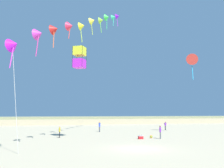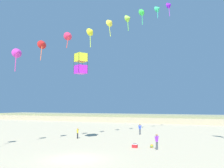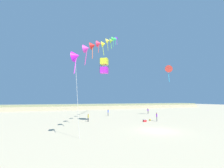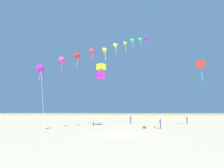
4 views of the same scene
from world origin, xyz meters
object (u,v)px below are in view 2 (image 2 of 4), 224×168
Objects in this scene: large_kite_low_lead at (81,64)px; beach_cooler at (135,146)px; person_near_right at (140,128)px; person_near_left at (157,141)px; beach_ball at (152,146)px; person_mid_center at (78,132)px.

large_kite_low_lead is 12.28m from beach_cooler.
person_near_right reaches higher than beach_cooler.
large_kite_low_lead is at bearing 172.54° from person_near_left.
large_kite_low_lead is (-9.92, 1.30, 8.99)m from person_near_left.
beach_ball is at bearing -67.71° from person_near_right.
person_near_left reaches higher than beach_ball.
person_near_left is 13.13m from person_near_right.
large_kite_low_lead is at bearing 172.12° from beach_cooler.
person_near_right is at bearing 49.41° from person_mid_center.
person_near_left is 1.49m from beach_ball.
beach_cooler is 1.59× the size of beach_ball.
large_kite_low_lead reaches higher than person_near_right.
person_near_left is at bearing -19.25° from person_mid_center.
person_near_right is at bearing 66.62° from large_kite_low_lead.
beach_cooler is 1.85m from beach_ball.
person_near_left is 13.45m from large_kite_low_lead.
beach_ball is (-0.78, 1.02, -0.75)m from person_near_left.
beach_cooler is (2.82, -11.75, -0.76)m from person_near_right.
person_near_right reaches higher than person_near_left.
beach_ball is (11.21, -3.16, -0.68)m from person_mid_center.
person_mid_center reaches higher than beach_cooler.
person_mid_center is (-11.99, 4.19, -0.08)m from person_near_left.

